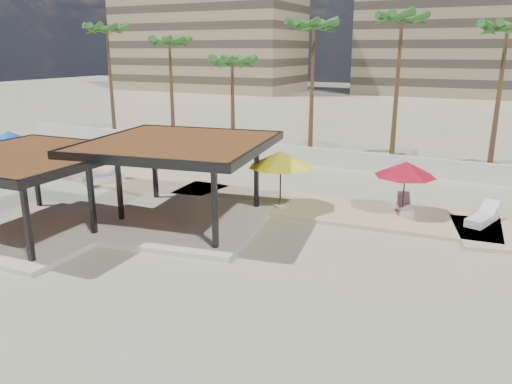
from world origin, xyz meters
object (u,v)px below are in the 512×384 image
(pavilion_west, at_px, (31,186))
(lounger_b, at_px, (482,218))
(umbrella_c, at_px, (406,169))
(umbrella_a, at_px, (9,136))
(lounger_c, at_px, (405,208))
(lounger_a, at_px, (106,178))
(pavilion_central, at_px, (180,174))

(pavilion_west, height_order, lounger_b, pavilion_west)
(umbrella_c, xyz_separation_m, lounger_b, (3.38, 0.34, -1.93))
(umbrella_a, distance_m, lounger_c, 24.46)
(lounger_a, xyz_separation_m, lounger_c, (16.49, 2.05, -0.04))
(umbrella_a, xyz_separation_m, lounger_b, (27.66, 1.98, -1.83))
(lounger_a, distance_m, lounger_b, 19.93)
(pavilion_central, height_order, umbrella_c, pavilion_central)
(umbrella_a, bearing_deg, pavilion_central, -12.83)
(umbrella_c, relative_size, lounger_a, 1.17)
(pavilion_central, relative_size, umbrella_c, 3.02)
(lounger_a, relative_size, lounger_c, 1.21)
(umbrella_c, bearing_deg, pavilion_west, -146.12)
(pavilion_central, height_order, lounger_c, pavilion_central)
(umbrella_c, relative_size, lounger_b, 1.22)
(pavilion_central, xyz_separation_m, lounger_b, (12.07, 5.53, -1.87))
(lounger_b, bearing_deg, pavilion_central, 132.40)
(umbrella_a, bearing_deg, lounger_b, 4.10)
(pavilion_west, bearing_deg, lounger_a, 109.76)
(pavilion_west, bearing_deg, umbrella_a, 143.41)
(pavilion_central, distance_m, lounger_b, 13.41)
(pavilion_central, distance_m, umbrella_a, 15.98)
(umbrella_a, xyz_separation_m, umbrella_c, (24.27, 1.64, 0.10))
(lounger_c, bearing_deg, pavilion_west, 107.98)
(pavilion_west, xyz_separation_m, umbrella_c, (13.44, 9.03, 0.23))
(lounger_a, bearing_deg, umbrella_c, -67.32)
(pavilion_central, height_order, umbrella_a, pavilion_central)
(pavilion_west, xyz_separation_m, lounger_b, (16.82, 9.37, -1.70))
(pavilion_central, bearing_deg, umbrella_c, 21.20)
(umbrella_c, height_order, lounger_c, umbrella_c)
(pavilion_west, distance_m, umbrella_c, 16.19)
(pavilion_central, xyz_separation_m, lounger_c, (8.72, 5.65, -1.90))
(umbrella_a, relative_size, lounger_b, 1.29)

